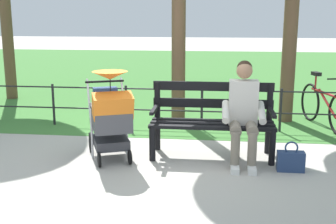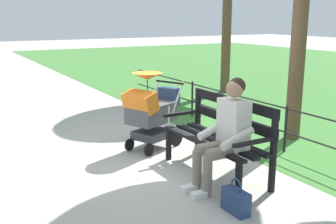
{
  "view_description": "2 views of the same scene",
  "coord_description": "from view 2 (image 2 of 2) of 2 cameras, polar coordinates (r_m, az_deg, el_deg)",
  "views": [
    {
      "loc": [
        -0.89,
        5.47,
        1.84
      ],
      "look_at": [
        -0.25,
        0.05,
        0.61
      ],
      "focal_mm": 46.59,
      "sensor_mm": 36.0,
      "label": 1
    },
    {
      "loc": [
        -4.7,
        2.83,
        1.93
      ],
      "look_at": [
        -0.11,
        0.24,
        0.69
      ],
      "focal_mm": 43.3,
      "sensor_mm": 36.0,
      "label": 2
    }
  ],
  "objects": [
    {
      "name": "stroller",
      "position": [
        5.96,
        -2.41,
        0.29
      ],
      "size": [
        0.79,
        1.0,
        1.15
      ],
      "color": "black",
      "rests_on": "ground"
    },
    {
      "name": "handbag",
      "position": [
        4.22,
        9.52,
        -12.22
      ],
      "size": [
        0.32,
        0.14,
        0.37
      ],
      "color": "navy",
      "rests_on": "ground"
    },
    {
      "name": "ground_plane",
      "position": [
        5.82,
        1.52,
        -6.13
      ],
      "size": [
        60.0,
        60.0,
        0.0
      ],
      "primitive_type": "plane",
      "color": "#ADA89E"
    },
    {
      "name": "park_bench",
      "position": [
        5.07,
        7.41,
        -2.92
      ],
      "size": [
        1.6,
        0.61,
        0.96
      ],
      "color": "black",
      "rests_on": "ground"
    },
    {
      "name": "park_fence",
      "position": [
        6.17,
        15.44,
        -1.36
      ],
      "size": [
        8.74,
        0.04,
        0.7
      ],
      "color": "black",
      "rests_on": "ground"
    },
    {
      "name": "person_on_bench",
      "position": [
        4.61,
        8.13,
        -2.67
      ],
      "size": [
        0.53,
        0.74,
        1.28
      ],
      "color": "slate",
      "rests_on": "ground"
    }
  ]
}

